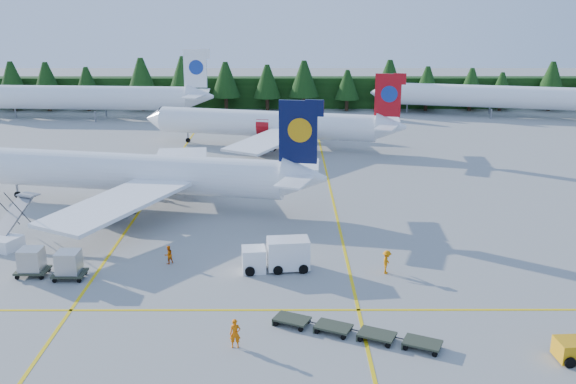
{
  "coord_description": "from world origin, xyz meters",
  "views": [
    {
      "loc": [
        1.01,
        -46.28,
        20.64
      ],
      "look_at": [
        1.14,
        10.95,
        3.5
      ],
      "focal_mm": 40.0,
      "sensor_mm": 36.0,
      "label": 1
    }
  ],
  "objects_px": {
    "airliner_navy": "(119,172)",
    "airliner_red": "(261,124)",
    "service_truck": "(276,255)",
    "airstairs": "(0,237)"
  },
  "relations": [
    {
      "from": "airliner_red",
      "to": "airstairs",
      "type": "distance_m",
      "value": 45.41
    },
    {
      "from": "airliner_navy",
      "to": "airliner_red",
      "type": "xyz_separation_m",
      "value": [
        13.76,
        27.96,
        -0.14
      ]
    },
    {
      "from": "airliner_red",
      "to": "airstairs",
      "type": "height_order",
      "value": "airliner_red"
    },
    {
      "from": "service_truck",
      "to": "airliner_red",
      "type": "bearing_deg",
      "value": 87.29
    },
    {
      "from": "airliner_navy",
      "to": "service_truck",
      "type": "relative_size",
      "value": 7.16
    },
    {
      "from": "airliner_red",
      "to": "airstairs",
      "type": "relative_size",
      "value": 5.79
    },
    {
      "from": "airliner_navy",
      "to": "airliner_red",
      "type": "distance_m",
      "value": 31.16
    },
    {
      "from": "airliner_red",
      "to": "service_truck",
      "type": "height_order",
      "value": "airliner_red"
    },
    {
      "from": "service_truck",
      "to": "airstairs",
      "type": "bearing_deg",
      "value": 161.65
    },
    {
      "from": "airliner_red",
      "to": "airstairs",
      "type": "xyz_separation_m",
      "value": [
        -21.33,
        -40.01,
        -2.5
      ]
    }
  ]
}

